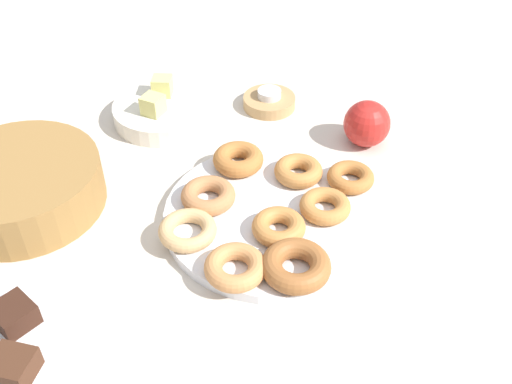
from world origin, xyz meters
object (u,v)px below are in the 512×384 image
Objects in this scene: melon_chunk_left at (153,105)px; apple at (367,124)px; donut_2 at (208,196)px; donut_8 at (188,230)px; candle_holder at (269,102)px; donut_plate at (274,215)px; melon_chunk_right at (162,86)px; brownie_far at (14,315)px; fruit_bowl at (163,112)px; donut_4 at (235,267)px; donut_3 at (325,206)px; donut_7 at (298,171)px; basket at (20,186)px; donut_5 at (238,159)px; brownie_near at (13,367)px; cake_plate at (24,350)px; tealight at (269,94)px; donut_6 at (279,227)px; donut_1 at (350,177)px; donut_0 at (296,266)px.

apple reaches higher than melon_chunk_left.
donut_2 reaches higher than donut_8.
donut_plate is at bearing -159.89° from candle_holder.
brownie_far is at bearing -173.97° from melon_chunk_right.
fruit_bowl is at bearing 98.23° from apple.
fruit_bowl is at bearing 39.81° from donut_4.
donut_3 is at bearing -118.26° from melon_chunk_right.
brownie_far is at bearing 136.30° from donut_3.
donut_7 is 0.45m from basket.
donut_5 reaches higher than donut_8.
melon_chunk_right reaches higher than brownie_near.
donut_8 is at bearing -24.92° from cake_plate.
brownie_far is 0.59× the size of apple.
donut_plate is 0.35m from fruit_bowl.
donut_5 is at bearing -123.77° from melon_chunk_right.
tealight is 0.25× the size of fruit_bowl.
donut_4 and donut_7 have the same top height.
cake_plate is 0.90× the size of basket.
donut_5 is at bearing 131.40° from apple.
apple reaches higher than donut_5.
candle_holder is at bearing -9.25° from cake_plate.
cake_plate is at bearing 141.04° from donut_6.
donut_2 is 0.10m from donut_5.
donut_7 is at bearing -150.02° from candle_holder.
fruit_bowl is (0.30, -0.10, -0.02)m from basket.
melon_chunk_right is at bearing 31.84° from donut_8.
donut_1 is 0.53m from basket.
brownie_near reaches higher than donut_2.
donut_plate is 0.40m from cake_plate.
donut_7 is at bearing 42.80° from donut_3.
donut_5 is at bearing -21.07° from brownie_far.
donut_4 is 0.10m from donut_6.
fruit_bowl is (0.29, 0.19, -0.01)m from donut_8.
donut_0 is 0.08m from donut_6.
donut_8 is 0.30m from brownie_near.
cake_plate is at bearing -172.35° from fruit_bowl.
tealight is at bearing 23.40° from donut_0.
donut_1 is 0.54m from brownie_far.
brownie_near is at bearing 134.49° from donut_0.
donut_1 is at bearing -106.82° from melon_chunk_right.
candle_holder is (0.45, 0.10, -0.02)m from donut_4.
melon_chunk_right is at bearing 66.82° from donut_7.
melon_chunk_right is 0.43× the size of apple.
basket reaches higher than brownie_near.
donut_5 is at bearing -175.04° from tealight.
donut_plate is at bearing -159.89° from tealight.
donut_0 is 1.22× the size of donut_7.
donut_plate is at bearing -38.36° from brownie_far.
melon_chunk_left is at bearing 8.15° from cake_plate.
brownie_near is 0.19× the size of basket.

